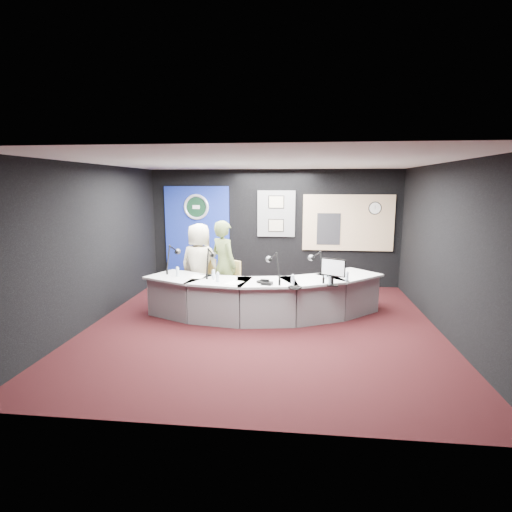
# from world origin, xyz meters

# --- Properties ---
(ground) EXTENTS (6.00, 6.00, 0.00)m
(ground) POSITION_xyz_m (0.00, 0.00, 0.00)
(ground) COLOR black
(ground) RESTS_ON ground
(ceiling) EXTENTS (6.00, 6.00, 0.02)m
(ceiling) POSITION_xyz_m (0.00, 0.00, 2.80)
(ceiling) COLOR silver
(ceiling) RESTS_ON ground
(wall_back) EXTENTS (6.00, 0.02, 2.80)m
(wall_back) POSITION_xyz_m (0.00, 3.00, 1.40)
(wall_back) COLOR black
(wall_back) RESTS_ON ground
(wall_front) EXTENTS (6.00, 0.02, 2.80)m
(wall_front) POSITION_xyz_m (0.00, -3.00, 1.40)
(wall_front) COLOR black
(wall_front) RESTS_ON ground
(wall_left) EXTENTS (0.02, 6.00, 2.80)m
(wall_left) POSITION_xyz_m (-3.00, 0.00, 1.40)
(wall_left) COLOR black
(wall_left) RESTS_ON ground
(wall_right) EXTENTS (0.02, 6.00, 2.80)m
(wall_right) POSITION_xyz_m (3.00, 0.00, 1.40)
(wall_right) COLOR black
(wall_right) RESTS_ON ground
(broadcast_desk) EXTENTS (4.50, 1.90, 0.75)m
(broadcast_desk) POSITION_xyz_m (-0.05, 0.55, 0.38)
(broadcast_desk) COLOR #B6B9BB
(broadcast_desk) RESTS_ON ground
(backdrop_panel) EXTENTS (1.60, 0.05, 2.30)m
(backdrop_panel) POSITION_xyz_m (-1.90, 2.97, 1.25)
(backdrop_panel) COLOR navy
(backdrop_panel) RESTS_ON wall_back
(agency_seal) EXTENTS (0.63, 0.07, 0.63)m
(agency_seal) POSITION_xyz_m (-1.90, 2.93, 1.90)
(agency_seal) COLOR silver
(agency_seal) RESTS_ON backdrop_panel
(seal_center) EXTENTS (0.48, 0.01, 0.48)m
(seal_center) POSITION_xyz_m (-1.90, 2.94, 1.90)
(seal_center) COLOR black
(seal_center) RESTS_ON backdrop_panel
(pinboard) EXTENTS (0.90, 0.04, 1.10)m
(pinboard) POSITION_xyz_m (0.05, 2.97, 1.75)
(pinboard) COLOR slate
(pinboard) RESTS_ON wall_back
(framed_photo_upper) EXTENTS (0.34, 0.02, 0.27)m
(framed_photo_upper) POSITION_xyz_m (0.05, 2.94, 2.03)
(framed_photo_upper) COLOR gray
(framed_photo_upper) RESTS_ON pinboard
(framed_photo_lower) EXTENTS (0.34, 0.02, 0.27)m
(framed_photo_lower) POSITION_xyz_m (0.05, 2.94, 1.47)
(framed_photo_lower) COLOR gray
(framed_photo_lower) RESTS_ON pinboard
(booth_window_frame) EXTENTS (2.12, 0.06, 1.32)m
(booth_window_frame) POSITION_xyz_m (1.75, 2.97, 1.55)
(booth_window_frame) COLOR tan
(booth_window_frame) RESTS_ON wall_back
(booth_glow) EXTENTS (2.00, 0.02, 1.20)m
(booth_glow) POSITION_xyz_m (1.75, 2.96, 1.55)
(booth_glow) COLOR #FFE3A1
(booth_glow) RESTS_ON booth_window_frame
(equipment_rack) EXTENTS (0.55, 0.02, 0.75)m
(equipment_rack) POSITION_xyz_m (1.30, 2.94, 1.40)
(equipment_rack) COLOR black
(equipment_rack) RESTS_ON booth_window_frame
(wall_clock) EXTENTS (0.28, 0.01, 0.28)m
(wall_clock) POSITION_xyz_m (2.35, 2.94, 1.90)
(wall_clock) COLOR white
(wall_clock) RESTS_ON booth_window_frame
(armchair_left) EXTENTS (0.76, 0.76, 0.99)m
(armchair_left) POSITION_xyz_m (-1.37, 1.06, 0.49)
(armchair_left) COLOR tan
(armchair_left) RESTS_ON ground
(armchair_right) EXTENTS (0.78, 0.78, 0.99)m
(armchair_right) POSITION_xyz_m (-0.85, 0.93, 0.49)
(armchair_right) COLOR tan
(armchair_right) RESTS_ON ground
(draped_jacket) EXTENTS (0.48, 0.35, 0.70)m
(draped_jacket) POSITION_xyz_m (-1.52, 1.28, 0.62)
(draped_jacket) COLOR slate
(draped_jacket) RESTS_ON armchair_left
(person_man) EXTENTS (0.92, 0.70, 1.69)m
(person_man) POSITION_xyz_m (-1.37, 1.06, 0.84)
(person_man) COLOR beige
(person_man) RESTS_ON ground
(person_woman) EXTENTS (0.76, 0.74, 1.76)m
(person_woman) POSITION_xyz_m (-0.85, 0.93, 0.88)
(person_woman) COLOR #536333
(person_woman) RESTS_ON ground
(computer_monitor) EXTENTS (0.38, 0.22, 0.29)m
(computer_monitor) POSITION_xyz_m (1.18, 0.04, 1.07)
(computer_monitor) COLOR black
(computer_monitor) RESTS_ON broadcast_desk
(desk_phone) EXTENTS (0.21, 0.18, 0.04)m
(desk_phone) POSITION_xyz_m (0.08, -0.00, 0.78)
(desk_phone) COLOR black
(desk_phone) RESTS_ON broadcast_desk
(headphones_near) EXTENTS (0.23, 0.23, 0.04)m
(headphones_near) POSITION_xyz_m (0.56, -0.20, 0.77)
(headphones_near) COLOR black
(headphones_near) RESTS_ON broadcast_desk
(headphones_far) EXTENTS (0.19, 0.19, 0.03)m
(headphones_far) POSITION_xyz_m (-0.00, 0.13, 0.77)
(headphones_far) COLOR black
(headphones_far) RESTS_ON broadcast_desk
(paper_stack) EXTENTS (0.25, 0.34, 0.00)m
(paper_stack) POSITION_xyz_m (-1.25, 0.45, 0.75)
(paper_stack) COLOR white
(paper_stack) RESTS_ON broadcast_desk
(notepad) EXTENTS (0.32, 0.37, 0.00)m
(notepad) POSITION_xyz_m (-0.50, 0.05, 0.75)
(notepad) COLOR white
(notepad) RESTS_ON broadcast_desk
(boom_mic_a) EXTENTS (0.16, 0.74, 0.60)m
(boom_mic_a) POSITION_xyz_m (-1.87, 0.89, 1.05)
(boom_mic_a) COLOR black
(boom_mic_a) RESTS_ON broadcast_desk
(boom_mic_b) EXTENTS (0.16, 0.74, 0.60)m
(boom_mic_b) POSITION_xyz_m (-1.05, 0.60, 1.05)
(boom_mic_b) COLOR black
(boom_mic_b) RESTS_ON broadcast_desk
(boom_mic_c) EXTENTS (0.35, 0.70, 0.60)m
(boom_mic_c) POSITION_xyz_m (0.18, 0.26, 1.05)
(boom_mic_c) COLOR black
(boom_mic_c) RESTS_ON broadcast_desk
(boom_mic_d) EXTENTS (0.32, 0.71, 0.60)m
(boom_mic_d) POSITION_xyz_m (0.94, 0.49, 1.05)
(boom_mic_d) COLOR black
(boom_mic_d) RESTS_ON broadcast_desk
(water_bottles) EXTENTS (3.17, 0.57, 0.18)m
(water_bottles) POSITION_xyz_m (-0.08, 0.30, 0.84)
(water_bottles) COLOR silver
(water_bottles) RESTS_ON broadcast_desk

